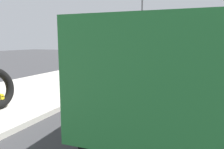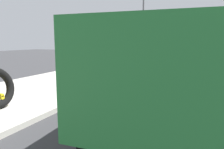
{
  "view_description": "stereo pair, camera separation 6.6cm",
  "coord_description": "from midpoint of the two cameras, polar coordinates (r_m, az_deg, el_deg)",
  "views": [
    {
      "loc": [
        -3.45,
        0.12,
        2.1
      ],
      "look_at": [
        3.04,
        2.85,
        1.01
      ],
      "focal_mm": 34.8,
      "sensor_mm": 36.0,
      "label": 1
    },
    {
      "loc": [
        -3.42,
        0.06,
        2.1
      ],
      "look_at": [
        3.04,
        2.85,
        1.01
      ],
      "focal_mm": 34.8,
      "sensor_mm": 36.0,
      "label": 2
    }
  ],
  "objects": [
    {
      "name": "street_light_pole",
      "position": [
        16.96,
        7.73,
        13.4
      ],
      "size": [
        0.12,
        0.12,
        6.65
      ],
      "primitive_type": "cylinder",
      "color": "#595B5E",
      "rests_on": "sidewalk_curb"
    },
    {
      "name": "dump_truck_green",
      "position": [
        5.92,
        17.44,
        3.69
      ],
      "size": [
        7.11,
        3.06,
        3.0
      ],
      "color": "#237033",
      "rests_on": "ground"
    },
    {
      "name": "dump_truck_gray",
      "position": [
        18.64,
        21.14,
        6.73
      ],
      "size": [
        7.06,
        2.94,
        3.0
      ],
      "color": "slate",
      "rests_on": "ground"
    }
  ]
}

